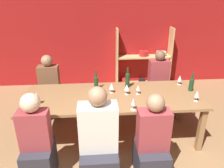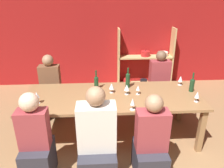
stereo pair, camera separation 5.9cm
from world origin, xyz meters
TOP-DOWN VIEW (x-y plane):
  - wall_back_red at (0.00, 3.83)m, footprint 8.80×0.06m
  - shelf_unit at (0.84, 3.63)m, footprint 1.35×0.30m
  - dining_table at (-0.14, 1.50)m, footprint 2.69×1.04m
  - wine_bottle_green at (1.13, 1.58)m, footprint 0.07×0.07m
  - wine_bottle_dark at (-0.38, 1.78)m, footprint 0.07×0.07m
  - wine_bottle_amber at (0.13, 1.80)m, footprint 0.07×0.07m
  - wine_glass_empty_a at (1.04, 1.84)m, footprint 0.07×0.07m
  - wine_glass_white_a at (1.06, 1.23)m, footprint 0.07×0.07m
  - wine_glass_red_a at (0.10, 1.06)m, footprint 0.07×0.07m
  - wine_glass_white_b at (-0.37, 1.48)m, footprint 0.08×0.08m
  - wine_glass_red_b at (-0.14, 1.61)m, footprint 0.08×0.08m
  - wine_glass_empty_b at (-0.44, 1.32)m, footprint 0.08×0.08m
  - wine_glass_white_c at (-1.22, 1.32)m, footprint 0.07×0.07m
  - wine_glass_white_d at (0.26, 1.52)m, footprint 0.06×0.06m
  - wine_glass_empty_c at (0.09, 1.54)m, footprint 0.08×0.08m
  - cell_phone at (-0.42, 1.11)m, footprint 0.16×0.10m
  - person_near_a at (-0.38, 0.65)m, footprint 0.45×0.56m
  - person_far_a at (-1.25, 2.35)m, footprint 0.37×0.46m
  - person_near_b at (0.28, 0.65)m, footprint 0.38×0.48m
  - person_far_b at (0.82, 2.34)m, footprint 0.38×0.47m
  - person_near_c at (-1.12, 0.70)m, footprint 0.36×0.44m

SIDE VIEW (x-z plane):
  - person_near_b at x=0.28m, z-range -0.15..1.02m
  - person_far_a at x=-1.25m, z-range -0.15..1.02m
  - person_far_b at x=0.82m, z-range -0.16..1.06m
  - person_near_c at x=-1.12m, z-range -0.14..1.06m
  - person_near_a at x=-0.38m, z-range -0.18..1.11m
  - shelf_unit at x=0.84m, z-range -0.19..1.24m
  - dining_table at x=-0.14m, z-range 0.30..1.05m
  - cell_phone at x=-0.42m, z-range 0.75..0.76m
  - wine_glass_white_d at x=0.26m, z-range 0.78..0.93m
  - wine_glass_empty_b at x=-0.44m, z-range 0.78..0.93m
  - wine_glass_white_b at x=-0.37m, z-range 0.78..0.93m
  - wine_glass_red_b at x=-0.14m, z-range 0.78..0.94m
  - wine_glass_white_a at x=1.06m, z-range 0.78..0.94m
  - wine_glass_empty_a at x=1.04m, z-range 0.78..0.94m
  - wine_glass_empty_c at x=0.09m, z-range 0.78..0.94m
  - wine_glass_red_a at x=0.10m, z-range 0.78..0.95m
  - wine_bottle_green at x=1.13m, z-range 0.71..1.03m
  - wine_bottle_dark at x=-0.38m, z-range 0.71..1.03m
  - wine_glass_white_c at x=-1.22m, z-range 0.79..0.97m
  - wine_bottle_amber at x=0.13m, z-range 0.72..1.06m
  - wall_back_red at x=0.00m, z-range 0.00..2.70m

